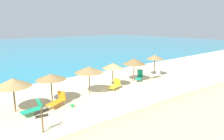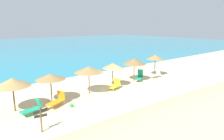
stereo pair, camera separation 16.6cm
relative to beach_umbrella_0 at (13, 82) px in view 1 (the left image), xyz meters
name	(u,v)px [view 1 (the left image)]	position (x,y,z in m)	size (l,w,h in m)	color
ground_plane	(119,93)	(8.39, -1.65, -2.14)	(160.00, 160.00, 0.00)	beige
dune_ridge	(204,130)	(4.99, -11.12, -0.69)	(40.89, 4.85, 2.90)	#C9B586
beach_umbrella_0	(13,82)	(0.00, 0.00, 0.00)	(2.48, 2.48, 2.44)	brown
beach_umbrella_1	(51,77)	(2.75, -0.03, -0.03)	(2.30, 2.30, 2.34)	brown
beach_umbrella_2	(89,69)	(6.22, -0.14, 0.08)	(2.56, 2.56, 2.49)	brown
beach_umbrella_3	(113,66)	(9.16, 0.09, 0.00)	(2.10, 2.10, 2.41)	brown
beach_umbrella_4	(134,61)	(12.40, 0.34, 0.06)	(2.50, 2.50, 2.53)	brown
beach_umbrella_5	(155,57)	(15.98, 0.35, 0.15)	(2.12, 2.12, 2.56)	brown
lounge_chair_0	(156,74)	(15.41, -0.28, -1.70)	(1.35, 0.69, 1.06)	white
lounge_chair_1	(34,108)	(0.82, -1.37, -1.69)	(1.50, 0.77, 1.03)	#199972
lounge_chair_2	(139,76)	(12.90, -0.03, -1.64)	(1.49, 1.21, 1.22)	#199972
lounge_chair_3	(58,100)	(2.76, -0.99, -1.70)	(1.68, 1.25, 1.04)	orange
lounge_chair_4	(115,85)	(8.81, -0.64, -1.72)	(1.48, 1.05, 0.99)	yellow
wooden_signpost	(42,117)	(0.35, -4.11, -1.19)	(0.84, 0.16, 1.57)	brown
beach_ball	(72,105)	(3.46, -1.91, -2.00)	(0.28, 0.28, 0.28)	green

